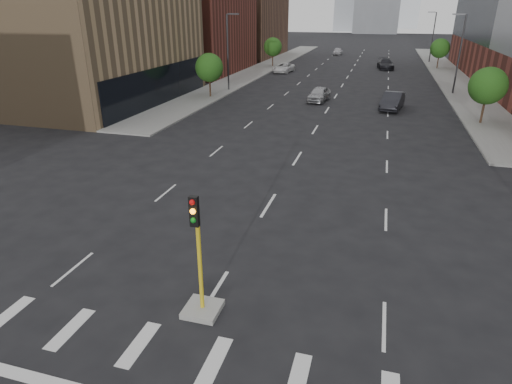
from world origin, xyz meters
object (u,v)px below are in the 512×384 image
at_px(median_traffic_signal, 201,288).
at_px(car_mid_right, 392,101).
at_px(car_deep_right, 385,64).
at_px(car_distant, 338,51).
at_px(car_near_left, 319,94).
at_px(car_far_left, 284,68).

relative_size(median_traffic_signal, car_mid_right, 0.84).
relative_size(car_deep_right, car_distant, 1.27).
relative_size(median_traffic_signal, car_deep_right, 0.76).
bearing_deg(median_traffic_signal, car_near_left, 92.30).
distance_m(car_mid_right, car_far_left, 29.54).
xyz_separation_m(car_deep_right, car_distant, (-10.50, 22.50, -0.06)).
distance_m(car_far_left, car_deep_right, 18.15).
relative_size(car_near_left, car_mid_right, 0.89).
xyz_separation_m(median_traffic_signal, car_deep_right, (5.39, 68.28, -0.13)).
bearing_deg(car_deep_right, car_far_left, -158.77).
xyz_separation_m(car_far_left, car_deep_right, (15.89, 8.77, 0.11)).
bearing_deg(car_deep_right, median_traffic_signal, -102.17).
bearing_deg(median_traffic_signal, car_deep_right, 85.48).
xyz_separation_m(median_traffic_signal, car_far_left, (-10.50, 59.51, -0.24)).
relative_size(median_traffic_signal, car_far_left, 0.84).
height_order(median_traffic_signal, car_distant, median_traffic_signal).
xyz_separation_m(car_near_left, car_far_left, (-9.00, 22.14, -0.05)).
height_order(car_far_left, car_deep_right, car_deep_right).
height_order(car_deep_right, car_distant, car_deep_right).
bearing_deg(car_far_left, car_distant, 87.20).
bearing_deg(car_near_left, car_distant, 101.22).
xyz_separation_m(car_mid_right, car_distant, (-11.46, 55.53, -0.08)).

